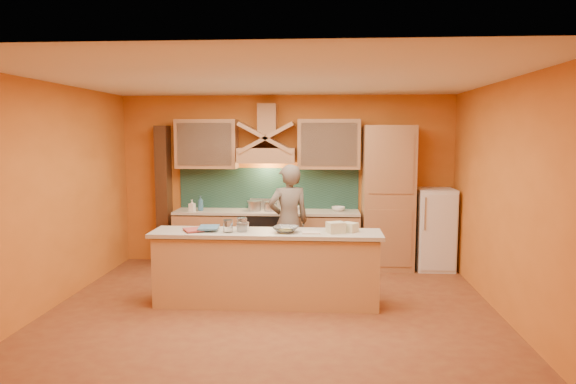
# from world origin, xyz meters

# --- Properties ---
(floor) EXTENTS (5.50, 5.00, 0.01)m
(floor) POSITION_xyz_m (0.00, 0.00, 0.00)
(floor) COLOR brown
(floor) RESTS_ON ground
(ceiling) EXTENTS (5.50, 5.00, 0.01)m
(ceiling) POSITION_xyz_m (0.00, 0.00, 2.80)
(ceiling) COLOR white
(ceiling) RESTS_ON wall_back
(wall_back) EXTENTS (5.50, 0.02, 2.80)m
(wall_back) POSITION_xyz_m (0.00, 2.50, 1.40)
(wall_back) COLOR orange
(wall_back) RESTS_ON floor
(wall_front) EXTENTS (5.50, 0.02, 2.80)m
(wall_front) POSITION_xyz_m (0.00, -2.50, 1.40)
(wall_front) COLOR orange
(wall_front) RESTS_ON floor
(wall_left) EXTENTS (0.02, 5.00, 2.80)m
(wall_left) POSITION_xyz_m (-2.75, 0.00, 1.40)
(wall_left) COLOR orange
(wall_left) RESTS_ON floor
(wall_right) EXTENTS (0.02, 5.00, 2.80)m
(wall_right) POSITION_xyz_m (2.75, 0.00, 1.40)
(wall_right) COLOR orange
(wall_right) RESTS_ON floor
(base_cabinet_left) EXTENTS (1.10, 0.60, 0.86)m
(base_cabinet_left) POSITION_xyz_m (-1.25, 2.20, 0.43)
(base_cabinet_left) COLOR #B57E53
(base_cabinet_left) RESTS_ON floor
(base_cabinet_right) EXTENTS (1.10, 0.60, 0.86)m
(base_cabinet_right) POSITION_xyz_m (0.65, 2.20, 0.43)
(base_cabinet_right) COLOR #B57E53
(base_cabinet_right) RESTS_ON floor
(counter_top) EXTENTS (3.00, 0.62, 0.04)m
(counter_top) POSITION_xyz_m (-0.30, 2.20, 0.90)
(counter_top) COLOR beige
(counter_top) RESTS_ON base_cabinet_left
(stove) EXTENTS (0.60, 0.58, 0.90)m
(stove) POSITION_xyz_m (-0.30, 2.20, 0.45)
(stove) COLOR black
(stove) RESTS_ON floor
(backsplash) EXTENTS (3.00, 0.03, 0.70)m
(backsplash) POSITION_xyz_m (-0.30, 2.48, 1.25)
(backsplash) COLOR #1C3D35
(backsplash) RESTS_ON wall_back
(range_hood) EXTENTS (0.92, 0.50, 0.24)m
(range_hood) POSITION_xyz_m (-0.30, 2.25, 1.82)
(range_hood) COLOR #B57E53
(range_hood) RESTS_ON wall_back
(hood_chimney) EXTENTS (0.30, 0.30, 0.50)m
(hood_chimney) POSITION_xyz_m (-0.30, 2.35, 2.40)
(hood_chimney) COLOR #B57E53
(hood_chimney) RESTS_ON wall_back
(upper_cabinet_left) EXTENTS (1.00, 0.35, 0.80)m
(upper_cabinet_left) POSITION_xyz_m (-1.30, 2.33, 2.00)
(upper_cabinet_left) COLOR #B57E53
(upper_cabinet_left) RESTS_ON wall_back
(upper_cabinet_right) EXTENTS (1.00, 0.35, 0.80)m
(upper_cabinet_right) POSITION_xyz_m (0.70, 2.33, 2.00)
(upper_cabinet_right) COLOR #B57E53
(upper_cabinet_right) RESTS_ON wall_back
(pantry_column) EXTENTS (0.80, 0.60, 2.30)m
(pantry_column) POSITION_xyz_m (1.65, 2.20, 1.15)
(pantry_column) COLOR #B57E53
(pantry_column) RESTS_ON floor
(fridge) EXTENTS (0.58, 0.60, 1.30)m
(fridge) POSITION_xyz_m (2.40, 2.20, 0.65)
(fridge) COLOR white
(fridge) RESTS_ON floor
(trim_column_left) EXTENTS (0.20, 0.30, 2.30)m
(trim_column_left) POSITION_xyz_m (-2.05, 2.35, 1.15)
(trim_column_left) COLOR #472816
(trim_column_left) RESTS_ON floor
(island_body) EXTENTS (2.80, 0.55, 0.88)m
(island_body) POSITION_xyz_m (-0.10, 0.30, 0.44)
(island_body) COLOR tan
(island_body) RESTS_ON floor
(island_top) EXTENTS (2.90, 0.62, 0.05)m
(island_top) POSITION_xyz_m (-0.10, 0.30, 0.92)
(island_top) COLOR beige
(island_top) RESTS_ON island_body
(person) EXTENTS (0.73, 0.60, 1.72)m
(person) POSITION_xyz_m (0.10, 1.53, 0.86)
(person) COLOR #70665B
(person) RESTS_ON floor
(pot_large) EXTENTS (0.24, 0.24, 0.17)m
(pot_large) POSITION_xyz_m (-0.49, 2.17, 0.99)
(pot_large) COLOR #B4B5BB
(pot_large) RESTS_ON stove
(pot_small) EXTENTS (0.24, 0.24, 0.14)m
(pot_small) POSITION_xyz_m (-0.23, 2.18, 0.97)
(pot_small) COLOR #B9B9C0
(pot_small) RESTS_ON stove
(soap_bottle_a) EXTENTS (0.10, 0.11, 0.19)m
(soap_bottle_a) POSITION_xyz_m (-1.49, 2.04, 1.02)
(soap_bottle_a) COLOR white
(soap_bottle_a) RESTS_ON counter_top
(soap_bottle_b) EXTENTS (0.13, 0.13, 0.24)m
(soap_bottle_b) POSITION_xyz_m (-1.38, 2.12, 1.04)
(soap_bottle_b) COLOR #306286
(soap_bottle_b) RESTS_ON counter_top
(bowl_back) EXTENTS (0.26, 0.26, 0.07)m
(bowl_back) POSITION_xyz_m (0.86, 2.27, 0.95)
(bowl_back) COLOR white
(bowl_back) RESTS_ON counter_top
(dish_rack) EXTENTS (0.30, 0.25, 0.09)m
(dish_rack) POSITION_xyz_m (0.17, 2.10, 0.97)
(dish_rack) COLOR white
(dish_rack) RESTS_ON counter_top
(book_lower) EXTENTS (0.33, 0.36, 0.03)m
(book_lower) POSITION_xyz_m (-1.12, 0.20, 0.96)
(book_lower) COLOR #A53F3B
(book_lower) RESTS_ON island_top
(book_upper) EXTENTS (0.28, 0.37, 0.03)m
(book_upper) POSITION_xyz_m (-0.96, 0.31, 0.98)
(book_upper) COLOR #3E6789
(book_upper) RESTS_ON island_top
(jar_large) EXTENTS (0.15, 0.15, 0.18)m
(jar_large) POSITION_xyz_m (-0.40, 0.25, 1.03)
(jar_large) COLOR silver
(jar_large) RESTS_ON island_top
(jar_small) EXTENTS (0.16, 0.16, 0.16)m
(jar_small) POSITION_xyz_m (-0.57, 0.21, 1.02)
(jar_small) COLOR silver
(jar_small) RESTS_ON island_top
(kitchen_scale) EXTENTS (0.12, 0.12, 0.09)m
(kitchen_scale) POSITION_xyz_m (-0.39, 0.30, 0.99)
(kitchen_scale) COLOR silver
(kitchen_scale) RESTS_ON island_top
(mixing_bowl) EXTENTS (0.38, 0.38, 0.08)m
(mixing_bowl) POSITION_xyz_m (0.15, 0.25, 0.98)
(mixing_bowl) COLOR silver
(mixing_bowl) RESTS_ON island_top
(cloth) EXTENTS (0.24, 0.19, 0.02)m
(cloth) POSITION_xyz_m (0.46, 0.23, 0.95)
(cloth) COLOR beige
(cloth) RESTS_ON island_top
(grocery_bag_a) EXTENTS (0.26, 0.23, 0.14)m
(grocery_bag_a) POSITION_xyz_m (0.77, 0.26, 1.01)
(grocery_bag_a) COLOR beige
(grocery_bag_a) RESTS_ON island_top
(grocery_bag_b) EXTENTS (0.24, 0.23, 0.11)m
(grocery_bag_b) POSITION_xyz_m (0.95, 0.35, 1.00)
(grocery_bag_b) COLOR beige
(grocery_bag_b) RESTS_ON island_top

